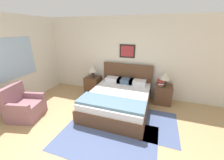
# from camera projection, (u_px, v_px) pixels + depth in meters

# --- Properties ---
(wall_back) EXTENTS (7.75, 0.09, 2.60)m
(wall_back) POSITION_uv_depth(u_px,v_px,m) (121.00, 57.00, 4.67)
(wall_back) COLOR silver
(wall_back) RESTS_ON ground_plane
(wall_left) EXTENTS (0.08, 5.46, 2.60)m
(wall_left) POSITION_uv_depth(u_px,v_px,m) (20.00, 61.00, 4.10)
(wall_left) COLOR silver
(wall_left) RESTS_ON ground_plane
(area_rug_main) EXTENTS (2.12, 1.44, 0.01)m
(area_rug_main) POSITION_uv_depth(u_px,v_px,m) (106.00, 138.00, 2.96)
(area_rug_main) COLOR #47567F
(area_rug_main) RESTS_ON ground_plane
(area_rug_bedside) EXTENTS (0.83, 1.30, 0.01)m
(area_rug_bedside) POSITION_uv_depth(u_px,v_px,m) (160.00, 125.00, 3.34)
(area_rug_bedside) COLOR #47567F
(area_rug_bedside) RESTS_ON ground_plane
(bed) EXTENTS (1.68, 2.07, 1.12)m
(bed) POSITION_uv_depth(u_px,v_px,m) (119.00, 99.00, 3.98)
(bed) COLOR brown
(bed) RESTS_ON ground_plane
(armchair) EXTENTS (0.86, 0.88, 0.88)m
(armchair) POSITION_uv_depth(u_px,v_px,m) (24.00, 107.00, 3.58)
(armchair) COLOR #8E606B
(armchair) RESTS_ON ground_plane
(nightstand_near_window) EXTENTS (0.50, 0.52, 0.59)m
(nightstand_near_window) POSITION_uv_depth(u_px,v_px,m) (93.00, 84.00, 5.03)
(nightstand_near_window) COLOR brown
(nightstand_near_window) RESTS_ON ground_plane
(nightstand_by_door) EXTENTS (0.50, 0.52, 0.59)m
(nightstand_by_door) POSITION_uv_depth(u_px,v_px,m) (163.00, 94.00, 4.28)
(nightstand_by_door) COLOR brown
(nightstand_by_door) RESTS_ON ground_plane
(table_lamp_near_window) EXTENTS (0.31, 0.31, 0.46)m
(table_lamp_near_window) POSITION_uv_depth(u_px,v_px,m) (93.00, 69.00, 4.80)
(table_lamp_near_window) COLOR #2D2823
(table_lamp_near_window) RESTS_ON nightstand_near_window
(table_lamp_by_door) EXTENTS (0.31, 0.31, 0.46)m
(table_lamp_by_door) POSITION_uv_depth(u_px,v_px,m) (165.00, 76.00, 4.06)
(table_lamp_by_door) COLOR #2D2823
(table_lamp_by_door) RESTS_ON nightstand_by_door
(book_thick_bottom) EXTENTS (0.18, 0.22, 0.04)m
(book_thick_bottom) POSITION_uv_depth(u_px,v_px,m) (160.00, 85.00, 4.17)
(book_thick_bottom) COLOR #4C7551
(book_thick_bottom) RESTS_ON nightstand_by_door
(book_hardcover_middle) EXTENTS (0.20, 0.25, 0.04)m
(book_hardcover_middle) POSITION_uv_depth(u_px,v_px,m) (160.00, 84.00, 4.15)
(book_hardcover_middle) COLOR #B7332D
(book_hardcover_middle) RESTS_ON book_thick_bottom
(book_novel_upper) EXTENTS (0.21, 0.30, 0.03)m
(book_novel_upper) POSITION_uv_depth(u_px,v_px,m) (161.00, 83.00, 4.14)
(book_novel_upper) COLOR silver
(book_novel_upper) RESTS_ON book_hardcover_middle
(book_slim_near_top) EXTENTS (0.20, 0.25, 0.03)m
(book_slim_near_top) POSITION_uv_depth(u_px,v_px,m) (161.00, 82.00, 4.13)
(book_slim_near_top) COLOR #232328
(book_slim_near_top) RESTS_ON book_novel_upper
(book_paperback_top) EXTENTS (0.20, 0.28, 0.04)m
(book_paperback_top) POSITION_uv_depth(u_px,v_px,m) (161.00, 81.00, 4.12)
(book_paperback_top) COLOR #B7332D
(book_paperback_top) RESTS_ON book_slim_near_top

